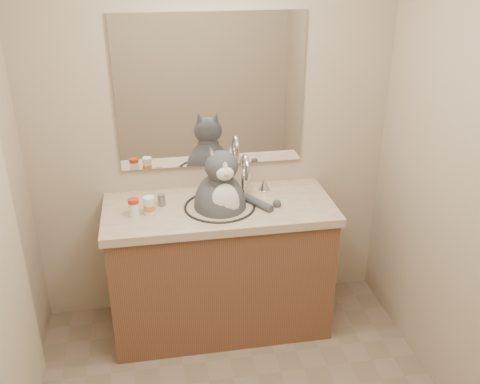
# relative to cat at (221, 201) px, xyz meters

# --- Properties ---
(room) EXTENTS (2.22, 2.52, 2.42)m
(room) POSITION_rel_cat_xyz_m (-0.01, -0.94, 0.32)
(room) COLOR #836B5A
(room) RESTS_ON ground
(vanity) EXTENTS (1.34, 0.59, 1.12)m
(vanity) POSITION_rel_cat_xyz_m (-0.01, 0.02, -0.44)
(vanity) COLOR brown
(vanity) RESTS_ON ground
(mirror) EXTENTS (1.10, 0.02, 0.90)m
(mirror) POSITION_rel_cat_xyz_m (-0.01, 0.29, 0.57)
(mirror) COLOR white
(mirror) RESTS_ON room
(cat) EXTENTS (0.46, 0.37, 0.60)m
(cat) POSITION_rel_cat_xyz_m (0.00, 0.00, 0.00)
(cat) COLOR #47474C
(cat) RESTS_ON vanity
(pill_bottle_redcap) EXTENTS (0.07, 0.07, 0.10)m
(pill_bottle_redcap) POSITION_rel_cat_xyz_m (-0.49, -0.02, 0.02)
(pill_bottle_redcap) COLOR white
(pill_bottle_redcap) RESTS_ON vanity
(pill_bottle_orange) EXTENTS (0.08, 0.08, 0.11)m
(pill_bottle_orange) POSITION_rel_cat_xyz_m (-0.41, -0.02, 0.02)
(pill_bottle_orange) COLOR white
(pill_bottle_orange) RESTS_ON vanity
(grey_canister) EXTENTS (0.05, 0.05, 0.07)m
(grey_canister) POSITION_rel_cat_xyz_m (-0.34, 0.08, 0.00)
(grey_canister) COLOR slate
(grey_canister) RESTS_ON vanity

